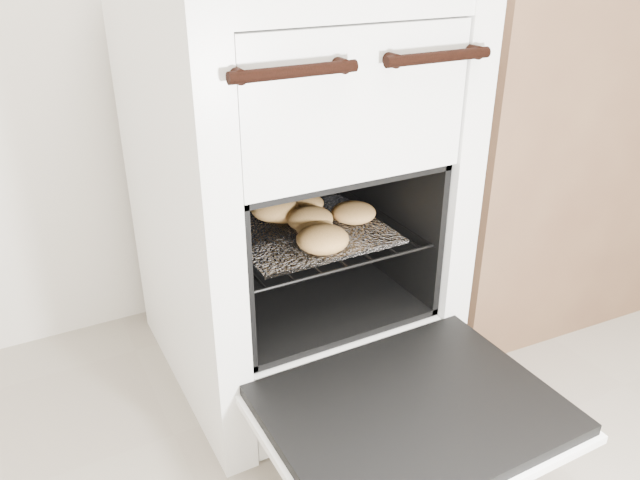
% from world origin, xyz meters
% --- Properties ---
extents(stove, '(0.59, 0.65, 0.90)m').
position_xyz_m(stove, '(0.02, 1.17, 0.44)').
color(stove, white).
rests_on(stove, ground).
extents(oven_door, '(0.53, 0.41, 0.04)m').
position_xyz_m(oven_door, '(0.02, 0.68, 0.20)').
color(oven_door, black).
rests_on(oven_door, stove).
extents(oven_rack, '(0.43, 0.41, 0.01)m').
position_xyz_m(oven_rack, '(0.02, 1.11, 0.38)').
color(oven_rack, black).
rests_on(oven_rack, stove).
extents(foil_sheet, '(0.33, 0.29, 0.01)m').
position_xyz_m(foil_sheet, '(0.02, 1.09, 0.39)').
color(foil_sheet, white).
rests_on(foil_sheet, oven_rack).
extents(baked_rolls, '(0.28, 0.33, 0.05)m').
position_xyz_m(baked_rolls, '(0.03, 1.10, 0.41)').
color(baked_rolls, tan).
rests_on(baked_rolls, foil_sheet).
extents(counter, '(0.99, 0.69, 0.96)m').
position_xyz_m(counter, '(0.89, 1.22, 0.48)').
color(counter, brown).
rests_on(counter, ground).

